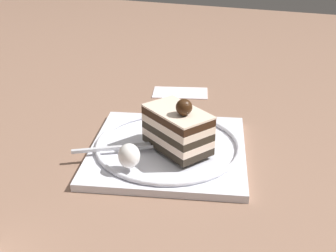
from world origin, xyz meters
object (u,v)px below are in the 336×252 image
object	(u,v)px
dessert_plate	(168,148)
folded_napkin	(180,92)
fork	(114,148)
whipped_cream_dollop	(132,156)
cake_slice	(177,129)

from	to	relation	value
dessert_plate	folded_napkin	size ratio (longest dim) A/B	2.55
dessert_plate	fork	size ratio (longest dim) A/B	2.68
whipped_cream_dollop	folded_napkin	bearing A→B (deg)	96.63
dessert_plate	folded_napkin	xyz separation A→B (m)	(-0.06, 0.25, -0.01)
fork	folded_napkin	distance (m)	0.30
cake_slice	fork	size ratio (longest dim) A/B	1.11
fork	folded_napkin	xyz separation A→B (m)	(0.01, 0.30, -0.02)
dessert_plate	cake_slice	bearing A→B (deg)	-32.60
dessert_plate	fork	world-z (taller)	fork
fork	whipped_cream_dollop	bearing A→B (deg)	-38.85
dessert_plate	fork	bearing A→B (deg)	-145.80
dessert_plate	folded_napkin	world-z (taller)	dessert_plate
whipped_cream_dollop	fork	bearing A→B (deg)	141.15
cake_slice	fork	world-z (taller)	cake_slice
fork	cake_slice	bearing A→B (deg)	21.76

